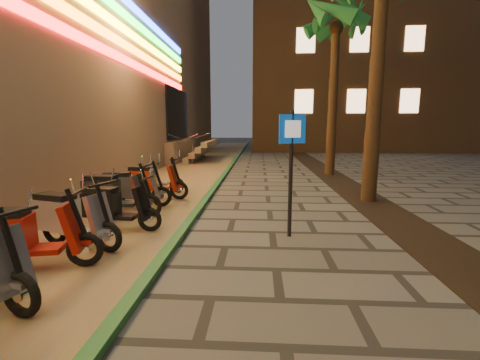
# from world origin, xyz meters

# --- Properties ---
(parking_strip) EXTENTS (3.40, 60.00, 0.01)m
(parking_strip) POSITION_xyz_m (-2.60, 10.00, 0.01)
(parking_strip) COLOR #8C7251
(parking_strip) RESTS_ON ground
(green_curb) EXTENTS (0.18, 60.00, 0.10)m
(green_curb) POSITION_xyz_m (-0.90, 10.00, 0.05)
(green_curb) COLOR #256531
(green_curb) RESTS_ON ground
(planting_strip) EXTENTS (1.20, 40.00, 0.02)m
(planting_strip) POSITION_xyz_m (3.60, 5.00, 0.01)
(planting_strip) COLOR black
(planting_strip) RESTS_ON ground
(apartment_block) EXTENTS (18.00, 16.06, 25.00)m
(apartment_block) POSITION_xyz_m (9.00, 32.00, 12.50)
(apartment_block) COLOR brown
(apartment_block) RESTS_ON ground
(palm_d) EXTENTS (2.97, 3.02, 7.16)m
(palm_d) POSITION_xyz_m (3.60, 12.00, 5.94)
(palm_d) COLOR #472D19
(palm_d) RESTS_ON ground
(pedestrian_sign) EXTENTS (0.49, 0.20, 2.32)m
(pedestrian_sign) POSITION_xyz_m (1.15, 3.95, 1.50)
(pedestrian_sign) COLOR black
(pedestrian_sign) RESTS_ON ground
(scooter_6) EXTENTS (1.68, 0.77, 1.18)m
(scooter_6) POSITION_xyz_m (-2.74, 2.27, 0.51)
(scooter_6) COLOR black
(scooter_6) RESTS_ON ground
(scooter_7) EXTENTS (1.69, 0.84, 1.19)m
(scooter_7) POSITION_xyz_m (-2.65, 3.20, 0.52)
(scooter_7) COLOR black
(scooter_7) RESTS_ON ground
(scooter_8) EXTENTS (1.58, 0.55, 1.11)m
(scooter_8) POSITION_xyz_m (-2.31, 4.13, 0.48)
(scooter_8) COLOR black
(scooter_8) RESTS_ON ground
(scooter_9) EXTENTS (1.76, 0.62, 1.25)m
(scooter_9) POSITION_xyz_m (-2.73, 5.04, 0.54)
(scooter_9) COLOR black
(scooter_9) RESTS_ON ground
(scooter_10) EXTENTS (1.70, 0.79, 1.20)m
(scooter_10) POSITION_xyz_m (-2.72, 5.87, 0.52)
(scooter_10) COLOR black
(scooter_10) RESTS_ON ground
(scooter_11) EXTENTS (1.72, 0.60, 1.21)m
(scooter_11) POSITION_xyz_m (-2.50, 6.91, 0.53)
(scooter_11) COLOR black
(scooter_11) RESTS_ON ground
(scooter_12) EXTENTS (1.51, 0.53, 1.07)m
(scooter_12) POSITION_xyz_m (-2.72, 7.86, 0.46)
(scooter_12) COLOR black
(scooter_12) RESTS_ON ground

